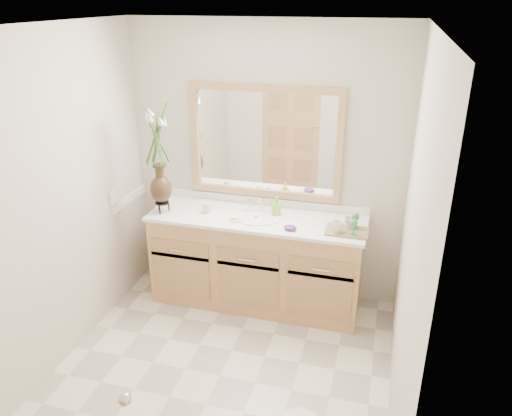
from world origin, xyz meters
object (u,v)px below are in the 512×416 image
(flower_vase, at_px, (157,145))
(tray, at_px, (347,231))
(tumbler, at_px, (206,208))
(soap_bottle, at_px, (277,206))

(flower_vase, bearing_deg, tray, 0.70)
(tumbler, xyz_separation_m, soap_bottle, (0.59, 0.12, 0.03))
(flower_vase, bearing_deg, soap_bottle, 12.42)
(flower_vase, bearing_deg, tumbler, 13.34)
(tumbler, bearing_deg, tray, -3.24)
(soap_bottle, height_order, tray, soap_bottle)
(tumbler, bearing_deg, soap_bottle, 11.84)
(soap_bottle, distance_m, tray, 0.65)
(soap_bottle, relative_size, tray, 0.43)
(soap_bottle, bearing_deg, flower_vase, -171.54)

